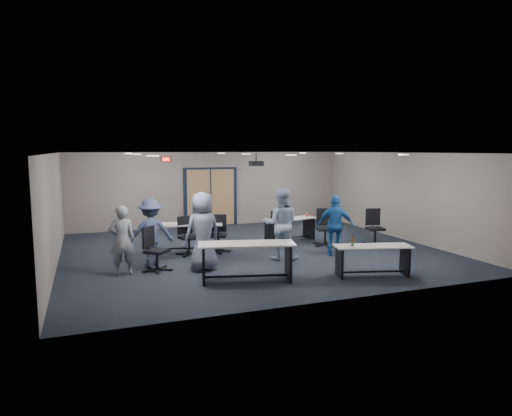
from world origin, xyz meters
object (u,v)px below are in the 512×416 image
object	(u,v)px
person_back	(151,232)
table_front_left	(246,255)
chair_back_d	(325,227)
person_gray	(122,240)
chair_loose_left	(157,249)
table_back_right	(290,226)
table_back_left	(187,233)
chair_loose_right	(375,227)
chair_back_a	(189,236)
person_lightblue	(281,224)
person_navy	(335,225)
table_front_right	(372,255)
person_plaid	(203,231)
chair_back_b	(218,234)
chair_back_c	(281,228)

from	to	relation	value
person_back	table_front_left	bearing A→B (deg)	130.88
chair_back_d	person_gray	xyz separation A→B (m)	(-5.79, -1.20, 0.25)
chair_loose_left	person_back	size ratio (longest dim) A/B	0.63
table_front_left	table_back_right	world-z (taller)	table_front_left
table_back_left	chair_loose_right	size ratio (longest dim) A/B	1.93
chair_loose_left	person_gray	size ratio (longest dim) A/B	0.65
chair_back_a	person_back	distance (m)	1.35
person_lightblue	person_navy	size ratio (longest dim) A/B	1.14
person_gray	person_back	bearing A→B (deg)	-133.11
person_back	table_front_right	bearing A→B (deg)	150.54
person_plaid	person_lightblue	size ratio (longest dim) A/B	1.00
table_front_right	chair_back_b	xyz separation A→B (m)	(-2.56, 3.46, 0.04)
table_back_left	chair_back_a	xyz separation A→B (m)	(-0.01, -0.37, -0.03)
person_gray	table_front_left	bearing A→B (deg)	153.81
person_plaid	person_back	size ratio (longest dim) A/B	1.12
table_front_left	chair_back_a	size ratio (longest dim) A/B	2.09
table_front_right	table_back_right	world-z (taller)	table_front_right
table_front_right	chair_loose_left	xyz separation A→B (m)	(-4.42, 2.07, 0.04)
chair_back_b	chair_back_d	bearing A→B (deg)	16.29
table_front_left	chair_back_d	world-z (taller)	chair_back_d
table_back_right	person_plaid	xyz separation A→B (m)	(-3.34, -2.40, 0.44)
person_navy	chair_back_c	bearing A→B (deg)	-35.90
table_front_right	person_lightblue	xyz separation A→B (m)	(-1.28, 2.13, 0.44)
person_back	person_gray	bearing A→B (deg)	44.34
person_plaid	person_gray	bearing A→B (deg)	-22.09
chair_back_a	person_plaid	size ratio (longest dim) A/B	0.56
table_back_left	chair_back_a	bearing A→B (deg)	-77.03
chair_back_b	person_gray	bearing A→B (deg)	-130.13
table_front_right	person_lightblue	bearing A→B (deg)	136.36
chair_loose_right	person_lightblue	world-z (taller)	person_lightblue
table_front_right	table_back_right	bearing A→B (deg)	106.22
table_front_right	chair_back_c	xyz separation A→B (m)	(-0.53, 3.82, 0.03)
chair_back_d	person_back	bearing A→B (deg)	-155.99
chair_back_d	person_navy	world-z (taller)	person_navy
person_lightblue	chair_loose_left	bearing A→B (deg)	25.75
table_back_left	chair_back_c	distance (m)	2.84
person_gray	person_lightblue	xyz separation A→B (m)	(3.90, 0.13, 0.13)
table_back_right	person_lightblue	bearing A→B (deg)	-135.22
person_gray	table_back_right	bearing A→B (deg)	-152.90
table_back_left	person_lightblue	size ratio (longest dim) A/B	1.12
table_front_right	table_back_left	world-z (taller)	table_front_right
table_front_right	person_plaid	bearing A→B (deg)	167.62
chair_back_c	person_navy	world-z (taller)	person_navy
table_front_left	chair_back_d	bearing A→B (deg)	52.31
table_back_right	chair_loose_right	world-z (taller)	chair_loose_right
table_front_left	chair_back_c	size ratio (longest dim) A/B	2.15
table_front_left	chair_back_c	world-z (taller)	chair_back_c
table_back_right	chair_back_c	size ratio (longest dim) A/B	1.81
chair_back_b	chair_back_c	xyz separation A→B (m)	(2.03, 0.37, -0.01)
chair_back_c	person_plaid	world-z (taller)	person_plaid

